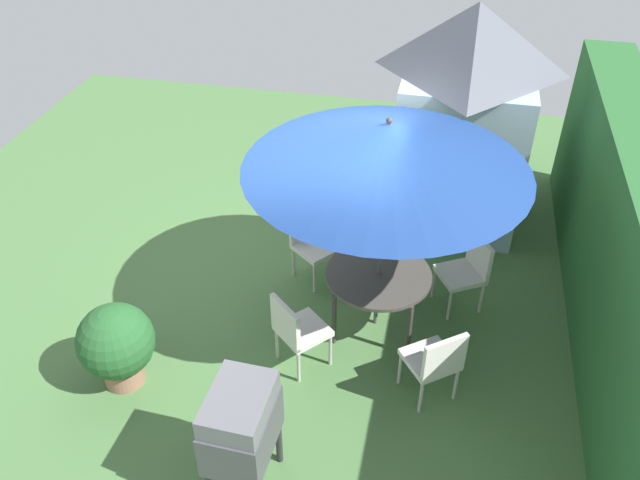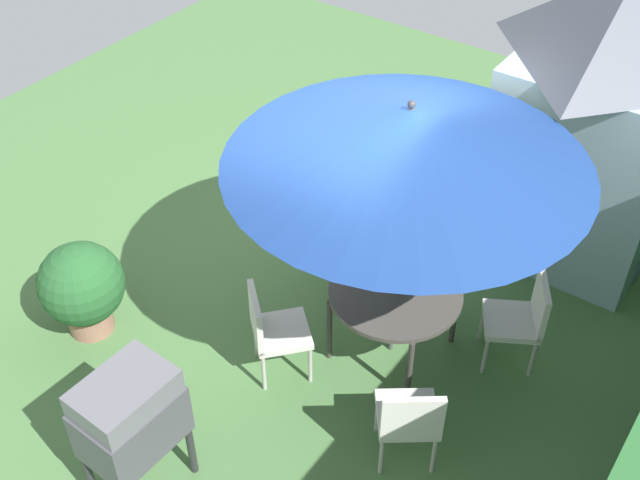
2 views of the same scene
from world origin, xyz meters
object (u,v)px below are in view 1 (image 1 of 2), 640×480
object	(u,v)px
chair_far_side	(312,240)
chair_toward_hedge	(296,329)
patio_umbrella	(387,147)
garden_shed	(464,114)
potted_plant_by_shed	(116,344)
bbq_grill	(241,425)
chair_toward_house	(436,360)
patio_table	(378,278)
chair_near_shed	(468,268)

from	to	relation	value
chair_far_side	chair_toward_hedge	size ratio (longest dim) A/B	1.00
patio_umbrella	chair_toward_hedge	bearing A→B (deg)	-41.80
garden_shed	chair_toward_hedge	distance (m)	3.71
potted_plant_by_shed	bbq_grill	bearing A→B (deg)	60.63
garden_shed	chair_toward_house	xyz separation A→B (m)	(3.43, -0.02, -0.95)
patio_umbrella	chair_toward_hedge	world-z (taller)	patio_umbrella
bbq_grill	potted_plant_by_shed	distance (m)	1.86
chair_far_side	chair_toward_hedge	xyz separation A→B (m)	(1.50, 0.17, 0.00)
patio_table	potted_plant_by_shed	world-z (taller)	potted_plant_by_shed
garden_shed	patio_table	world-z (taller)	garden_shed
patio_table	chair_far_side	size ratio (longest dim) A/B	1.27
patio_umbrella	garden_shed	bearing A→B (deg)	164.12
patio_table	bbq_grill	bearing A→B (deg)	-19.41
chair_toward_hedge	chair_toward_house	xyz separation A→B (m)	(0.13, 1.41, 0.00)
potted_plant_by_shed	chair_near_shed	bearing A→B (deg)	119.89
chair_near_shed	bbq_grill	bearing A→B (deg)	-31.81
bbq_grill	potted_plant_by_shed	bearing A→B (deg)	-119.37
garden_shed	bbq_grill	distance (m)	5.04
potted_plant_by_shed	chair_far_side	bearing A→B (deg)	144.04
chair_toward_hedge	potted_plant_by_shed	bearing A→B (deg)	-71.04
chair_toward_hedge	chair_toward_house	world-z (taller)	same
patio_table	chair_far_side	distance (m)	1.14
garden_shed	chair_near_shed	world-z (taller)	garden_shed
chair_toward_hedge	chair_far_side	bearing A→B (deg)	-173.41
patio_table	chair_far_side	xyz separation A→B (m)	(-0.70, -0.89, -0.14)
potted_plant_by_shed	garden_shed	bearing A→B (deg)	141.29
garden_shed	chair_toward_house	world-z (taller)	garden_shed
garden_shed	potted_plant_by_shed	bearing A→B (deg)	-38.71
bbq_grill	chair_toward_hedge	size ratio (longest dim) A/B	1.33
chair_toward_house	potted_plant_by_shed	world-z (taller)	potted_plant_by_shed
potted_plant_by_shed	patio_table	bearing A→B (deg)	119.90
patio_table	chair_near_shed	size ratio (longest dim) A/B	1.27
garden_shed	patio_umbrella	world-z (taller)	garden_shed
bbq_grill	chair_far_side	xyz separation A→B (m)	(-2.97, -0.09, -0.33)
patio_table	chair_toward_hedge	xyz separation A→B (m)	(0.80, -0.71, -0.14)
garden_shed	patio_table	distance (m)	2.72
patio_table	potted_plant_by_shed	size ratio (longest dim) A/B	1.21
bbq_grill	chair_near_shed	bearing A→B (deg)	148.19
garden_shed	chair_far_side	bearing A→B (deg)	-41.64
patio_umbrella	chair_toward_house	bearing A→B (deg)	36.64
chair_toward_house	potted_plant_by_shed	bearing A→B (deg)	-81.82
chair_toward_hedge	bbq_grill	bearing A→B (deg)	-3.33
patio_table	potted_plant_by_shed	distance (m)	2.76
chair_toward_hedge	chair_near_shed	bearing A→B (deg)	128.96
chair_far_side	potted_plant_by_shed	world-z (taller)	potted_plant_by_shed
patio_table	bbq_grill	xyz separation A→B (m)	(2.27, -0.80, 0.19)
chair_toward_hedge	chair_toward_house	distance (m)	1.41
chair_far_side	chair_toward_hedge	distance (m)	1.51
garden_shed	potted_plant_by_shed	distance (m)	5.05
chair_near_shed	chair_toward_house	size ratio (longest dim) A/B	1.00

